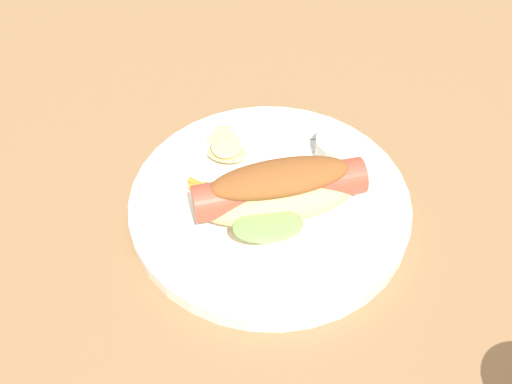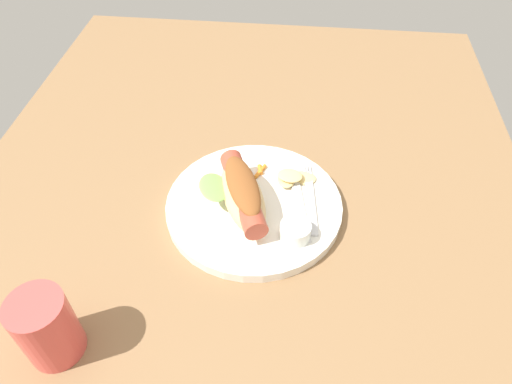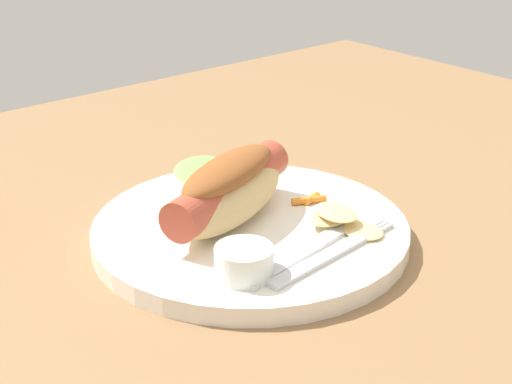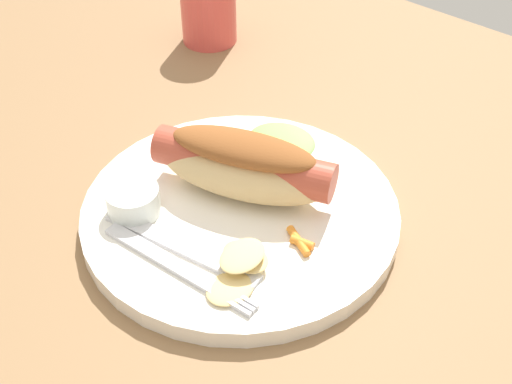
{
  "view_description": "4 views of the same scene",
  "coord_description": "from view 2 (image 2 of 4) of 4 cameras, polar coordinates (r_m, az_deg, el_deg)",
  "views": [
    {
      "loc": [
        -3.95,
        36.03,
        44.65
      ],
      "look_at": [
        1.11,
        -0.07,
        3.88
      ],
      "focal_mm": 42.76,
      "sensor_mm": 36.0,
      "label": 1
    },
    {
      "loc": [
        -48.22,
        -6.97,
        53.95
      ],
      "look_at": [
        -0.47,
        -1.87,
        4.33
      ],
      "focal_mm": 33.34,
      "sensor_mm": 36.0,
      "label": 2
    },
    {
      "loc": [
        -37.41,
        -46.76,
        30.6
      ],
      "look_at": [
        -0.29,
        -2.62,
        4.92
      ],
      "focal_mm": 54.9,
      "sensor_mm": 36.0,
      "label": 3
    },
    {
      "loc": [
        28.24,
        -30.82,
        38.1
      ],
      "look_at": [
        1.45,
        -1.16,
        3.64
      ],
      "focal_mm": 45.96,
      "sensor_mm": 36.0,
      "label": 4
    }
  ],
  "objects": [
    {
      "name": "ground_plane",
      "position": [
        0.73,
        -1.42,
        -2.47
      ],
      "size": [
        120.0,
        90.0,
        1.8
      ],
      "primitive_type": "cube",
      "color": "olive"
    },
    {
      "name": "plate",
      "position": [
        0.72,
        -0.27,
        -1.84
      ],
      "size": [
        26.52,
        26.52,
        1.6
      ],
      "primitive_type": "cylinder",
      "color": "white",
      "rests_on": "ground_plane"
    },
    {
      "name": "hot_dog",
      "position": [
        0.69,
        -1.95,
        -0.1
      ],
      "size": [
        15.73,
        12.24,
        5.63
      ],
      "rotation": [
        0.0,
        0.0,
        0.37
      ],
      "color": "#DBB77A",
      "rests_on": "plate"
    },
    {
      "name": "sauce_ramekin",
      "position": [
        0.66,
        4.73,
        -4.7
      ],
      "size": [
        4.38,
        4.38,
        2.32
      ],
      "primitive_type": "cylinder",
      "color": "white",
      "rests_on": "plate"
    },
    {
      "name": "fork",
      "position": [
        0.72,
        6.55,
        -1.09
      ],
      "size": [
        14.62,
        2.67,
        0.4
      ],
      "rotation": [
        0.0,
        0.0,
        0.1
      ],
      "color": "silver",
      "rests_on": "plate"
    },
    {
      "name": "knife",
      "position": [
        0.71,
        5.18,
        -1.85
      ],
      "size": [
        14.15,
        3.91,
        0.36
      ],
      "primitive_type": "cube",
      "rotation": [
        0.0,
        0.0,
        0.18
      ],
      "color": "silver",
      "rests_on": "plate"
    },
    {
      "name": "chips_pile",
      "position": [
        0.74,
        4.55,
        1.77
      ],
      "size": [
        4.79,
        6.24,
        1.74
      ],
      "color": "#E9CA7F",
      "rests_on": "plate"
    },
    {
      "name": "carrot_garnish",
      "position": [
        0.76,
        0.51,
        2.58
      ],
      "size": [
        3.11,
        1.9,
        0.69
      ],
      "color": "orange",
      "rests_on": "plate"
    },
    {
      "name": "drinking_cup",
      "position": [
        0.61,
        -23.83,
        -14.66
      ],
      "size": [
        6.55,
        6.55,
        9.65
      ],
      "primitive_type": "cylinder",
      "color": "#D84C47",
      "rests_on": "ground_plane"
    }
  ]
}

